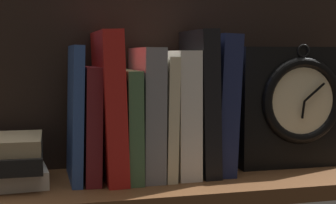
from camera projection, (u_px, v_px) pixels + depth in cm
name	position (u px, v px, depth cm)	size (l,w,h in cm)	color
ground_plane	(160.00, 185.00, 85.48)	(89.66, 23.62, 2.50)	brown
back_panel	(145.00, 63.00, 94.39)	(89.66, 1.20, 37.88)	black
book_blue_modern	(75.00, 113.00, 83.07)	(1.65, 13.77, 21.87)	#2D4C8E
book_maroon_dawkins	(90.00, 123.00, 83.82)	(2.48, 14.07, 18.48)	maroon
book_red_requiem	(109.00, 105.00, 84.35)	(3.25, 16.72, 24.24)	red
book_green_romantic	(128.00, 124.00, 85.44)	(2.38, 15.86, 17.90)	#476B44
book_gray_chess	(146.00, 112.00, 86.07)	(3.40, 14.93, 21.56)	gray
book_cream_twain	(163.00, 116.00, 86.86)	(1.73, 14.80, 20.06)	beige
book_white_catcher	(180.00, 112.00, 87.57)	(3.64, 14.03, 21.08)	silver
book_black_skeptic	(199.00, 102.00, 88.31)	(2.87, 14.00, 24.55)	black
book_navy_bierce	(218.00, 104.00, 89.19)	(3.31, 12.64, 23.84)	#192147
framed_clock	(297.00, 106.00, 92.68)	(21.80, 5.97, 22.26)	black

